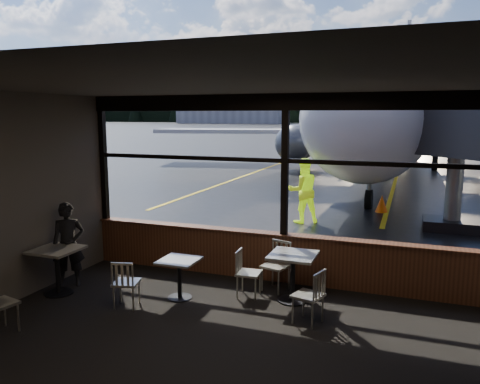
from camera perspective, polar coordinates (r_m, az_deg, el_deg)
The scene contains 27 objects.
ground_plane at distance 128.31m, azimuth 19.33°, elevation 7.35°, with size 520.00×520.00×0.00m, color black.
carpet_floor at distance 6.46m, azimuth -1.99°, elevation -19.36°, with size 8.00×6.00×0.01m, color black.
ceiling at distance 5.69m, azimuth -2.19°, elevation 13.23°, with size 8.00×6.00×0.04m, color #38332D.
wall_back at distance 3.40m, azimuth -22.29°, elevation -14.99°, with size 8.00×0.04×3.50m, color #474039.
window_sill at distance 8.93m, azimuth 5.33°, elevation -8.08°, with size 8.00×0.28×0.90m, color #4E2717.
window_header at distance 8.53m, azimuth 5.62°, elevation 10.85°, with size 8.00×0.18×0.30m, color black.
mullion_left at distance 10.30m, azimuth -16.31°, elevation 3.84°, with size 0.12×0.12×2.60m, color black.
mullion_centre at distance 8.58m, azimuth 5.50°, elevation 3.15°, with size 0.12×0.12×2.60m, color black.
window_transom at distance 8.57m, azimuth 5.51°, elevation 3.82°, with size 8.00×0.10×0.08m, color black.
airliner at distance 28.49m, azimuth 18.54°, elevation 13.74°, with size 30.36×36.43×11.13m, color white, non-canonical shape.
jet_bridge at distance 13.85m, azimuth 26.23°, elevation 5.33°, with size 8.95×10.94×4.77m, color #2A2A2C, non-canonical shape.
cafe_table_near at distance 8.03m, azimuth 6.43°, elevation -10.36°, with size 0.76×0.76×0.83m, color #A09B93, non-canonical shape.
cafe_table_mid at distance 8.20m, azimuth -7.40°, elevation -10.48°, with size 0.63×0.63×0.70m, color #A39D96, non-canonical shape.
cafe_table_left at distance 8.90m, azimuth -21.33°, elevation -9.01°, with size 0.75×0.75×0.83m, color gray, non-canonical shape.
chair_near_e at distance 7.27m, azimuth 8.29°, elevation -12.46°, with size 0.47×0.47×0.85m, color #AAA499, non-canonical shape.
chair_near_w at distance 8.19m, azimuth 1.08°, elevation -9.91°, with size 0.45×0.45×0.83m, color #B2ADA1, non-canonical shape.
chair_near_n at distance 8.48m, azimuth 4.36°, elevation -9.04°, with size 0.49×0.49×0.90m, color #ADA79C, non-canonical shape.
chair_mid_s at distance 7.99m, azimuth -13.69°, elevation -10.73°, with size 0.45×0.45×0.82m, color #B5B0A3, non-canonical shape.
passenger at distance 9.14m, azimuth -20.17°, elevation -6.06°, with size 0.57×0.37×1.56m, color black.
ground_crew at distance 13.80m, azimuth 7.68°, elevation 0.17°, with size 0.92×0.72×1.90m, color #BFF219.
cone_nose at distance 15.93m, azimuth 16.89°, elevation -1.37°, with size 0.40×0.40×0.56m, color #E43C07.
hangar_left at distance 201.62m, azimuth -0.85°, elevation 9.93°, with size 45.00×18.00×11.00m, color silver, non-canonical shape.
hangar_mid at distance 193.27m, azimuth 19.76°, elevation 9.28°, with size 38.00×15.00×10.00m, color silver, non-canonical shape.
fuel_tank_a at distance 192.95m, azimuth 10.68°, elevation 9.06°, with size 8.00×8.00×6.00m, color silver.
fuel_tank_b at distance 191.54m, azimuth 13.66°, elevation 8.96°, with size 8.00×8.00×6.00m, color silver.
fuel_tank_c at distance 190.64m, azimuth 16.68°, elevation 8.84°, with size 8.00×8.00×6.00m, color silver.
treeline at distance 218.28m, azimuth 19.85°, elevation 9.47°, with size 360.00×3.00×12.00m, color black.
Camera 1 is at (2.15, -8.25, 3.10)m, focal length 35.00 mm.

